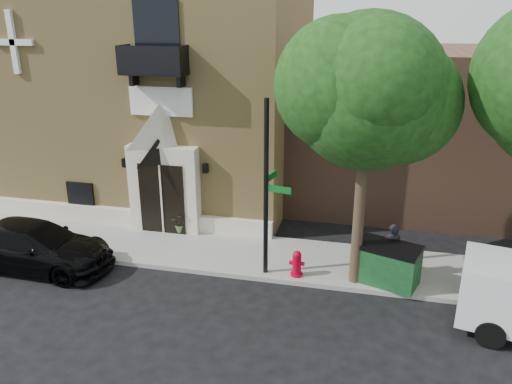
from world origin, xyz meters
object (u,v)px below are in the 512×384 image
at_px(black_sedan, 34,246).
at_px(fire_hydrant, 297,264).
at_px(dumpster, 387,263).
at_px(street_sign, 267,190).
at_px(pedestrian_near, 392,249).

distance_m(black_sedan, fire_hydrant, 8.43).
bearing_deg(dumpster, fire_hydrant, -156.20).
relative_size(street_sign, fire_hydrant, 6.56).
height_order(street_sign, dumpster, street_sign).
relative_size(fire_hydrant, dumpster, 0.39).
distance_m(street_sign, dumpster, 4.21).
bearing_deg(pedestrian_near, black_sedan, -7.33).
distance_m(street_sign, fire_hydrant, 2.52).
height_order(street_sign, pedestrian_near, street_sign).
xyz_separation_m(fire_hydrant, dumpster, (2.67, 0.21, 0.21)).
relative_size(black_sedan, street_sign, 0.95).
height_order(fire_hydrant, pedestrian_near, pedestrian_near).
bearing_deg(dumpster, street_sign, -157.55).
bearing_deg(black_sedan, dumpster, -82.16).
xyz_separation_m(black_sedan, dumpster, (11.03, 1.29, 0.02)).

